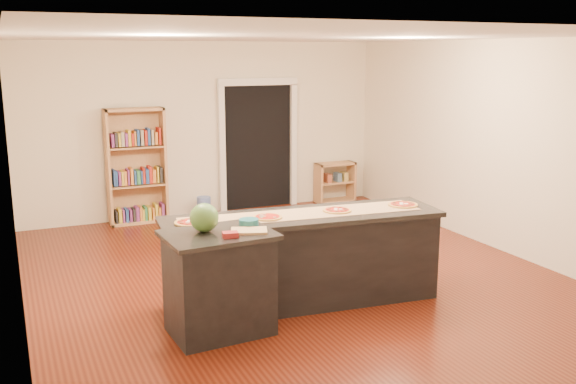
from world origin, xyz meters
name	(u,v)px	position (x,y,z in m)	size (l,w,h in m)	color
room	(295,161)	(0.00, 0.00, 1.40)	(6.00, 7.00, 2.80)	beige
doorway	(258,138)	(0.90, 3.46, 1.20)	(1.40, 0.09, 2.21)	black
kitchen_island	(302,258)	(-0.26, -0.75, 0.49)	(2.95, 0.80, 0.97)	black
side_counter	(219,283)	(-1.30, -1.11, 0.50)	(1.00, 0.73, 0.99)	black
bookshelf	(136,166)	(-1.20, 3.29, 0.90)	(0.90, 0.32, 1.80)	tan
low_shelf	(335,182)	(2.30, 3.30, 0.35)	(0.71, 0.30, 0.71)	tan
waste_bin	(204,207)	(-0.15, 3.22, 0.16)	(0.22, 0.22, 0.33)	#526EB8
kraft_paper	(302,214)	(-0.26, -0.73, 0.98)	(2.56, 0.46, 0.00)	tan
watermelon	(204,218)	(-1.40, -1.02, 1.12)	(0.27, 0.27, 0.27)	#144214
cutting_board	(249,231)	(-1.02, -1.20, 1.00)	(0.34, 0.22, 0.02)	tan
package_red	(230,235)	(-1.24, -1.30, 1.01)	(0.14, 0.10, 0.05)	maroon
package_teal	(249,223)	(-0.95, -1.01, 1.03)	(0.19, 0.19, 0.07)	#195966
pizza_a	(190,222)	(-1.43, -0.63, 0.99)	(0.31, 0.31, 0.02)	#B68546
pizza_b	(268,217)	(-0.65, -0.75, 0.99)	(0.28, 0.28, 0.02)	#B68546
pizza_c	(337,210)	(0.13, -0.78, 0.99)	(0.29, 0.29, 0.02)	#B68546
pizza_d	(403,205)	(0.92, -0.85, 0.99)	(0.32, 0.32, 0.02)	#B68546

